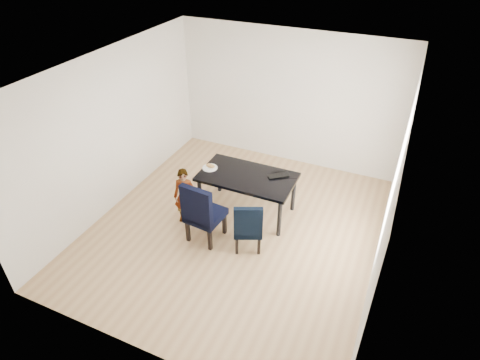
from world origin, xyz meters
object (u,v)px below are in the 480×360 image
at_px(child, 185,196).
at_px(laptop, 278,174).
at_px(dining_table, 247,194).
at_px(chair_left, 205,210).
at_px(chair_right, 248,224).
at_px(plate, 210,168).

height_order(child, laptop, child).
height_order(dining_table, chair_left, chair_left).
height_order(chair_left, chair_right, chair_left).
distance_m(chair_right, plate, 1.32).
height_order(plate, laptop, laptop).
bearing_deg(laptop, chair_left, 16.18).
bearing_deg(laptop, dining_table, -10.92).
distance_m(dining_table, chair_left, 0.96).
bearing_deg(plate, dining_table, 3.60).
xyz_separation_m(child, laptop, (1.29, 0.89, 0.26)).
relative_size(dining_table, laptop, 4.43).
distance_m(chair_left, child, 0.56).
distance_m(dining_table, chair_right, 0.88).
height_order(dining_table, laptop, laptop).
height_order(chair_right, plate, chair_right).
bearing_deg(dining_table, chair_left, -110.86).
xyz_separation_m(chair_left, plate, (-0.34, 0.84, 0.21)).
xyz_separation_m(chair_right, child, (-1.20, 0.15, 0.06)).
bearing_deg(plate, chair_left, -67.63).
distance_m(chair_left, laptop, 1.38).
relative_size(chair_left, laptop, 3.03).
height_order(chair_right, laptop, chair_right).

